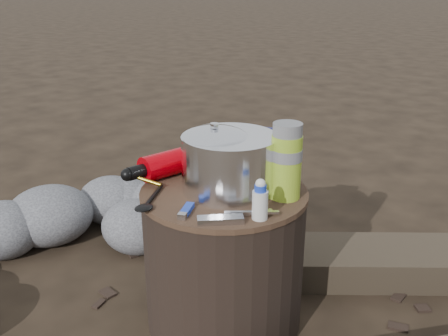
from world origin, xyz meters
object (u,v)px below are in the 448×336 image
Objects in this scene: stump at (224,257)px; camping_pot at (215,159)px; travel_mug at (283,168)px; fuel_bottle at (178,161)px; thermos at (286,162)px.

camping_pot reaches higher than stump.
stump is 0.30m from camping_pot.
travel_mug reaches higher than stump.
fuel_bottle is (-0.17, 0.03, -0.05)m from camping_pot.
fuel_bottle is at bearing -161.52° from travel_mug.
thermos is at bearing 19.04° from fuel_bottle.
travel_mug is at bearing 43.82° from camping_pot.
stump is 4.00× the size of travel_mug.
camping_pot is 0.58× the size of fuel_bottle.
stump is 0.35m from thermos.
stump is 2.28× the size of thermos.
thermos is at bearing -52.89° from travel_mug.
stump is at bearing 5.64° from fuel_bottle.
fuel_bottle is at bearing -171.77° from thermos.
thermos reaches higher than camping_pot.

